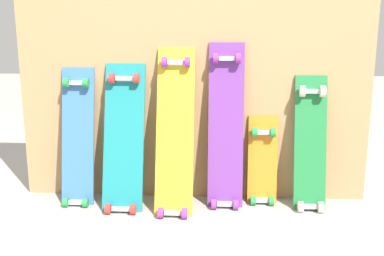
# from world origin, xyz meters

# --- Properties ---
(ground_plane) EXTENTS (12.00, 12.00, 0.00)m
(ground_plane) POSITION_xyz_m (0.00, 0.00, 0.00)
(ground_plane) COLOR #9E9991
(plywood_wall_panel) EXTENTS (2.01, 0.04, 1.54)m
(plywood_wall_panel) POSITION_xyz_m (0.00, 0.07, 0.77)
(plywood_wall_panel) COLOR tan
(plywood_wall_panel) RESTS_ON ground
(skateboard_blue) EXTENTS (0.18, 0.23, 0.84)m
(skateboard_blue) POSITION_xyz_m (-0.65, -0.05, 0.35)
(skateboard_blue) COLOR #386BAD
(skateboard_blue) RESTS_ON ground
(skateboard_teal) EXTENTS (0.22, 0.32, 0.86)m
(skateboard_teal) POSITION_xyz_m (-0.38, -0.10, 0.36)
(skateboard_teal) COLOR #197A7F
(skateboard_teal) RESTS_ON ground
(skateboard_yellow) EXTENTS (0.21, 0.36, 0.95)m
(skateboard_yellow) POSITION_xyz_m (-0.09, -0.12, 0.41)
(skateboard_yellow) COLOR gold
(skateboard_yellow) RESTS_ON ground
(skateboard_purple) EXTENTS (0.20, 0.22, 0.98)m
(skateboard_purple) POSITION_xyz_m (0.19, -0.04, 0.42)
(skateboard_purple) COLOR #6B338C
(skateboard_purple) RESTS_ON ground
(skateboard_orange) EXTENTS (0.17, 0.15, 0.57)m
(skateboard_orange) POSITION_xyz_m (0.40, -0.01, 0.22)
(skateboard_orange) COLOR orange
(skateboard_orange) RESTS_ON ground
(skateboard_green) EXTENTS (0.18, 0.24, 0.80)m
(skateboard_green) POSITION_xyz_m (0.66, -0.05, 0.33)
(skateboard_green) COLOR #1E7238
(skateboard_green) RESTS_ON ground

